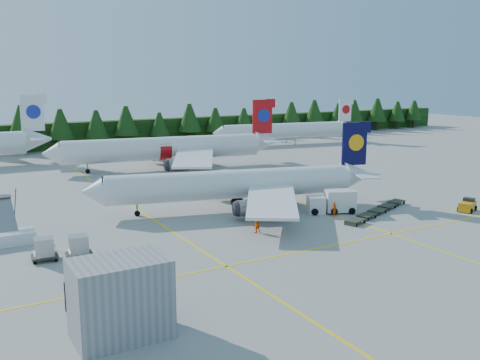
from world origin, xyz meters
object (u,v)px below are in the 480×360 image
airstairs (9,234)px  service_truck (332,202)px  airliner_red (160,149)px  airliner_navy (227,185)px  baggage_tug (467,205)px

airstairs → service_truck: 36.58m
airliner_red → airstairs: airliner_red is taller
airliner_red → service_truck: airliner_red is taller
airliner_navy → baggage_tug: (25.79, -15.39, -2.46)m
airliner_navy → baggage_tug: bearing=-16.5°
airliner_red → service_truck: 40.72m
airliner_red → airliner_navy: bearing=-87.7°
baggage_tug → airstairs: bearing=142.2°
airstairs → baggage_tug: 53.20m
airliner_navy → airstairs: 25.58m
airliner_navy → airliner_red: airliner_red is taller
airliner_navy → airstairs: bearing=-163.1°
baggage_tug → airliner_navy: bearing=126.9°
airstairs → baggage_tug: airstairs is taller
airliner_navy → baggage_tug: 30.13m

